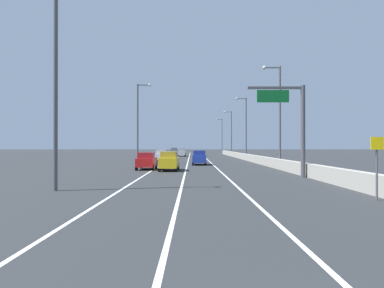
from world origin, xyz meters
name	(u,v)px	position (x,y,z in m)	size (l,w,h in m)	color
ground_plane	(198,159)	(0.00, 64.00, 0.00)	(320.00, 320.00, 0.00)	#26282B
lane_stripe_left	(167,161)	(-5.50, 55.00, 0.00)	(0.16, 130.00, 0.00)	silver
lane_stripe_center	(187,161)	(-2.00, 55.00, 0.00)	(0.16, 130.00, 0.00)	silver
lane_stripe_right	(207,161)	(1.50, 55.00, 0.00)	(0.16, 130.00, 0.00)	silver
jersey_barrier_right	(267,162)	(8.31, 40.00, 0.55)	(0.60, 120.00, 1.10)	#9E998E
overhead_sign_gantry	(293,119)	(6.96, 24.69, 4.73)	(4.68, 0.36, 7.50)	#47474C
speed_advisory_sign	(375,163)	(7.41, 13.35, 1.76)	(0.60, 0.11, 3.00)	#4C4C51
lamp_post_right_second	(277,110)	(8.61, 36.07, 6.69)	(2.14, 0.44, 11.83)	#4C4C51
lamp_post_right_third	(244,124)	(8.82, 61.46, 6.69)	(2.14, 0.44, 11.83)	#4C4C51
lamp_post_right_fourth	(229,130)	(9.01, 86.85, 6.69)	(2.14, 0.44, 11.83)	#4C4C51
lamp_post_right_fifth	(220,134)	(8.79, 112.25, 6.69)	(2.14, 0.44, 11.83)	#4C4C51
lamp_post_left_near	(58,74)	(-8.95, 16.67, 6.69)	(2.14, 0.44, 11.83)	#4C4C51
lamp_post_left_mid	(138,118)	(-9.22, 47.15, 6.69)	(2.14, 0.44, 11.83)	#4C4C51
car_red_0	(146,161)	(-6.26, 33.69, 0.93)	(1.92, 4.17, 1.86)	red
car_white_1	(161,156)	(-6.25, 51.54, 0.96)	(1.97, 4.54, 1.93)	white
car_blue_2	(198,158)	(-0.34, 42.56, 0.97)	(2.00, 4.81, 1.94)	#1E389E
car_yellow_3	(168,161)	(-3.71, 32.04, 0.98)	(1.93, 4.39, 1.97)	gold
car_gray_4	(173,151)	(-6.47, 93.52, 0.97)	(2.01, 4.14, 1.95)	slate
car_silver_5	(181,152)	(-3.78, 76.59, 0.97)	(1.89, 4.07, 1.95)	#B7B7BC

